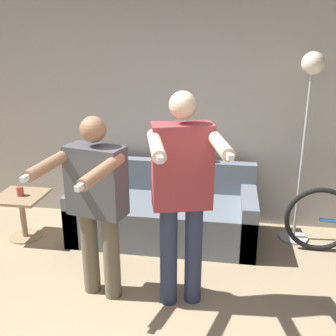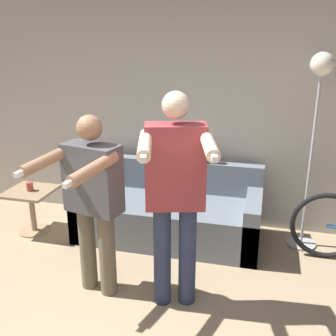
% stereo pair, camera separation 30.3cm
% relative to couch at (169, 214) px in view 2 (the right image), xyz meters
% --- Properties ---
extents(wall_back, '(10.00, 0.05, 2.60)m').
position_rel_couch_xyz_m(wall_back, '(0.09, 0.52, 1.03)').
color(wall_back, '#B7B2A8').
rests_on(wall_back, ground_plane).
extents(couch, '(1.95, 0.84, 0.79)m').
position_rel_couch_xyz_m(couch, '(0.00, 0.00, 0.00)').
color(couch, slate).
rests_on(couch, ground_plane).
extents(person_left, '(0.63, 0.76, 1.54)m').
position_rel_couch_xyz_m(person_left, '(-0.36, -1.11, 0.62)').
color(person_left, '#6B604C').
rests_on(person_left, ground_plane).
extents(person_right, '(0.63, 0.77, 1.74)m').
position_rel_couch_xyz_m(person_right, '(0.33, -1.11, 0.74)').
color(person_right, '#2D3856').
rests_on(person_right, ground_plane).
extents(cat, '(0.52, 0.13, 0.18)m').
position_rel_couch_xyz_m(cat, '(0.28, 0.32, 0.60)').
color(cat, silver).
rests_on(cat, couch).
extents(floor_lamp, '(0.31, 0.31, 1.97)m').
position_rel_couch_xyz_m(floor_lamp, '(1.41, 0.16, 1.23)').
color(floor_lamp, '#B2B2B7').
rests_on(floor_lamp, ground_plane).
extents(side_table, '(0.49, 0.49, 0.50)m').
position_rel_couch_xyz_m(side_table, '(-1.51, -0.27, 0.10)').
color(side_table, '#A38460').
rests_on(side_table, ground_plane).
extents(cup, '(0.07, 0.07, 0.10)m').
position_rel_couch_xyz_m(cup, '(-1.50, -0.28, 0.28)').
color(cup, '#B7473D').
rests_on(cup, side_table).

